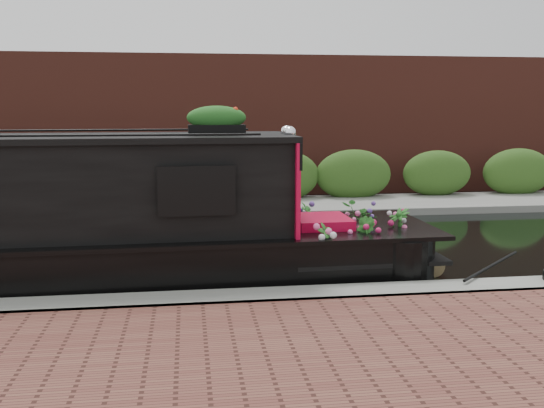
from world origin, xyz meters
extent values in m
plane|color=black|center=(0.00, 0.00, 0.00)|extent=(80.00, 80.00, 0.00)
cube|color=gray|center=(0.00, -3.30, 0.00)|extent=(40.00, 0.60, 0.50)
cube|color=gray|center=(0.00, 4.20, 0.00)|extent=(40.00, 2.40, 0.34)
cube|color=#31571D|center=(0.00, 5.10, 0.00)|extent=(40.00, 1.10, 2.80)
cube|color=maroon|center=(0.00, 7.20, 0.00)|extent=(40.00, 1.00, 8.00)
cube|color=#BA072E|center=(1.29, -1.89, 1.42)|extent=(0.10, 1.74, 1.34)
cube|color=black|center=(-0.03, -2.77, 1.49)|extent=(0.90, 0.05, 0.55)
cube|color=#BA072E|center=(1.81, -1.89, 0.70)|extent=(0.81, 0.91, 0.50)
sphere|color=white|center=(1.30, -2.02, 2.20)|extent=(0.18, 0.18, 0.18)
sphere|color=white|center=(1.30, -1.75, 2.20)|extent=(0.18, 0.18, 0.18)
cube|color=black|center=(0.28, -1.89, 2.24)|extent=(0.81, 0.28, 0.14)
ellipsoid|color=red|center=(0.28, -1.89, 2.43)|extent=(0.88, 0.29, 0.24)
imported|color=#256321|center=(1.70, -2.66, 0.72)|extent=(0.35, 0.34, 0.55)
imported|color=#256321|center=(2.31, -2.45, 0.74)|extent=(0.33, 0.37, 0.58)
imported|color=#256321|center=(2.54, -1.43, 0.76)|extent=(0.74, 0.71, 0.63)
imported|color=#256321|center=(2.94, -2.06, 0.76)|extent=(0.44, 0.44, 0.63)
imported|color=#256321|center=(1.74, -1.14, 0.75)|extent=(0.35, 0.38, 0.61)
cylinder|color=olive|center=(3.54, -1.89, 0.16)|extent=(0.32, 0.36, 0.32)
camera|label=1|loc=(-0.14, -10.51, 2.58)|focal=40.00mm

